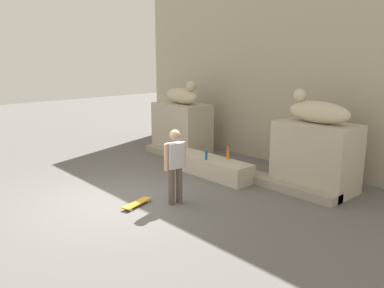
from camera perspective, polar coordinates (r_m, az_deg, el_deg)
ground_plane at (r=9.23m, az=-10.70°, el=-8.04°), size 40.00×40.00×0.00m
facade_wall at (r=12.50m, az=12.05°, el=13.60°), size 11.30×0.60×6.96m
pedestal_left at (r=13.26m, az=-1.46°, el=2.26°), size 1.90×1.11×1.65m
pedestal_right at (r=10.06m, az=17.28°, el=-1.74°), size 1.90×1.11×1.65m
statue_reclining_left at (r=13.07m, az=-1.40°, el=7.02°), size 1.66×0.75×0.78m
statue_reclining_right at (r=9.87m, az=17.53°, el=4.53°), size 1.62×0.62×0.78m
ledge_block at (r=10.86m, az=2.64°, el=-3.23°), size 2.60×0.68×0.50m
skater at (r=8.67m, az=-2.44°, el=-2.79°), size 0.24×0.54×1.67m
skateboard at (r=8.86m, az=-7.86°, el=-8.39°), size 0.43×0.82×0.08m
bottle_orange at (r=10.63m, az=5.17°, el=-1.46°), size 0.07×0.07×0.33m
bottle_blue at (r=10.54m, az=2.06°, el=-1.62°), size 0.06×0.06×0.30m
stair_step at (r=11.27m, az=4.56°, el=-3.44°), size 6.90×0.50×0.21m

